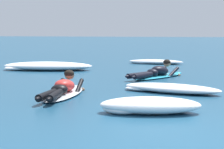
{
  "coord_description": "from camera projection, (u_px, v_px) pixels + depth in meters",
  "views": [
    {
      "loc": [
        0.18,
        -5.3,
        1.37
      ],
      "look_at": [
        -2.17,
        4.9,
        0.26
      ],
      "focal_mm": 69.09,
      "sensor_mm": 36.0,
      "label": 1
    }
  ],
  "objects": [
    {
      "name": "whitewater_mid_right",
      "position": [
        150.0,
        106.0,
        7.01
      ],
      "size": [
        1.75,
        0.97,
        0.27
      ],
      "color": "white",
      "rests_on": "ground"
    },
    {
      "name": "whitewater_far_band",
      "position": [
        156.0,
        62.0,
        16.89
      ],
      "size": [
        2.19,
        0.81,
        0.18
      ],
      "color": "white",
      "rests_on": "ground"
    },
    {
      "name": "surfer_near",
      "position": [
        63.0,
        90.0,
        8.81
      ],
      "size": [
        0.72,
        2.57,
        0.54
      ],
      "color": "silver",
      "rests_on": "ground"
    },
    {
      "name": "ground_plane",
      "position": [
        205.0,
        68.0,
        15.01
      ],
      "size": [
        120.0,
        120.0,
        0.0
      ],
      "primitive_type": "plane",
      "color": "navy"
    },
    {
      "name": "whitewater_front",
      "position": [
        48.0,
        66.0,
        14.35
      ],
      "size": [
        3.1,
        1.51,
        0.28
      ],
      "color": "white",
      "rests_on": "ground"
    },
    {
      "name": "whitewater_mid_left",
      "position": [
        172.0,
        88.0,
        9.29
      ],
      "size": [
        2.3,
        1.27,
        0.19
      ],
      "color": "white",
      "rests_on": "ground"
    },
    {
      "name": "surfer_far",
      "position": [
        157.0,
        73.0,
        12.1
      ],
      "size": [
        1.5,
        2.48,
        0.53
      ],
      "color": "#2DB2D1",
      "rests_on": "ground"
    }
  ]
}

